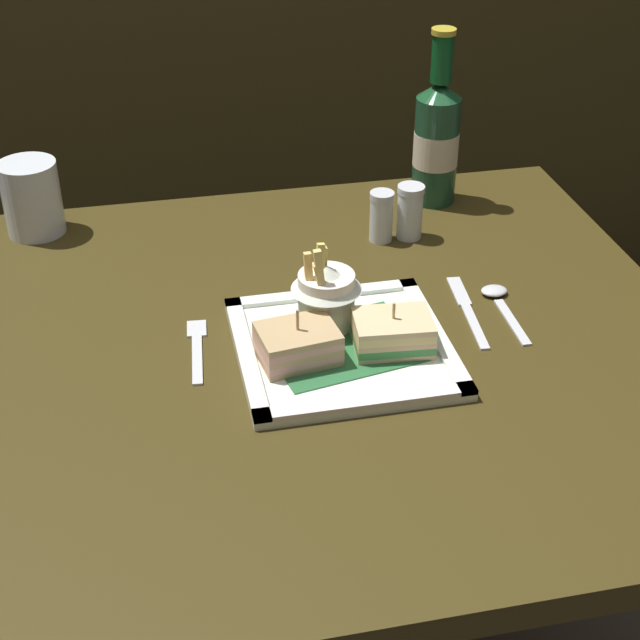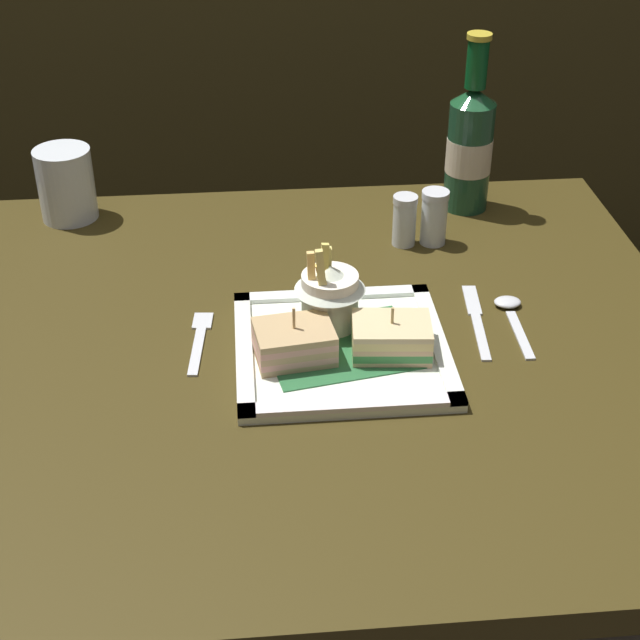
# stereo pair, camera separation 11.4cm
# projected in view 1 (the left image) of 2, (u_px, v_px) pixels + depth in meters

# --- Properties ---
(dining_table) EXTENTS (1.00, 0.87, 0.75)m
(dining_table) POSITION_uv_depth(u_px,v_px,m) (300.00, 440.00, 1.25)
(dining_table) COLOR #392E10
(dining_table) RESTS_ON ground_plane
(square_plate) EXTENTS (0.25, 0.25, 0.02)m
(square_plate) POSITION_uv_depth(u_px,v_px,m) (342.00, 348.00, 1.15)
(square_plate) COLOR white
(square_plate) RESTS_ON dining_table
(sandwich_half_left) EXTENTS (0.10, 0.08, 0.07)m
(sandwich_half_left) POSITION_uv_depth(u_px,v_px,m) (298.00, 344.00, 1.11)
(sandwich_half_left) COLOR tan
(sandwich_half_left) RESTS_ON square_plate
(sandwich_half_right) EXTENTS (0.10, 0.08, 0.06)m
(sandwich_half_right) POSITION_uv_depth(u_px,v_px,m) (393.00, 333.00, 1.13)
(sandwich_half_right) COLOR #E2BA84
(sandwich_half_right) RESTS_ON square_plate
(fries_cup) EXTENTS (0.09, 0.09, 0.12)m
(fries_cup) POSITION_uv_depth(u_px,v_px,m) (326.00, 290.00, 1.16)
(fries_cup) COLOR white
(fries_cup) RESTS_ON square_plate
(beer_bottle) EXTENTS (0.07, 0.07, 0.27)m
(beer_bottle) POSITION_uv_depth(u_px,v_px,m) (436.00, 139.00, 1.45)
(beer_bottle) COLOR #1C452C
(beer_bottle) RESTS_ON dining_table
(water_glass) EXTENTS (0.08, 0.08, 0.11)m
(water_glass) POSITION_uv_depth(u_px,v_px,m) (33.00, 203.00, 1.39)
(water_glass) COLOR silver
(water_glass) RESTS_ON dining_table
(fork) EXTENTS (0.03, 0.14, 0.00)m
(fork) POSITION_uv_depth(u_px,v_px,m) (197.00, 347.00, 1.16)
(fork) COLOR silver
(fork) RESTS_ON dining_table
(knife) EXTENTS (0.03, 0.17, 0.00)m
(knife) POSITION_uv_depth(u_px,v_px,m) (467.00, 308.00, 1.23)
(knife) COLOR silver
(knife) RESTS_ON dining_table
(spoon) EXTENTS (0.04, 0.14, 0.01)m
(spoon) POSITION_uv_depth(u_px,v_px,m) (499.00, 299.00, 1.24)
(spoon) COLOR silver
(spoon) RESTS_ON dining_table
(salt_shaker) EXTENTS (0.04, 0.04, 0.08)m
(salt_shaker) POSITION_uv_depth(u_px,v_px,m) (381.00, 219.00, 1.37)
(salt_shaker) COLOR silver
(salt_shaker) RESTS_ON dining_table
(pepper_shaker) EXTENTS (0.04, 0.04, 0.08)m
(pepper_shaker) POSITION_uv_depth(u_px,v_px,m) (410.00, 215.00, 1.38)
(pepper_shaker) COLOR silver
(pepper_shaker) RESTS_ON dining_table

